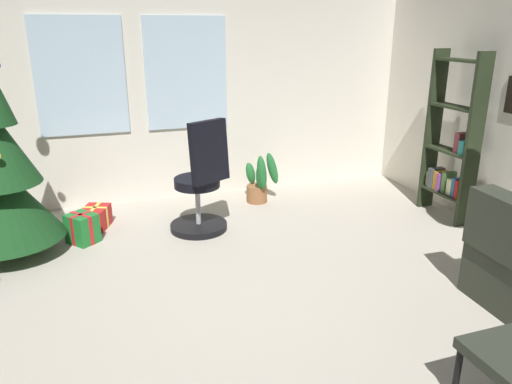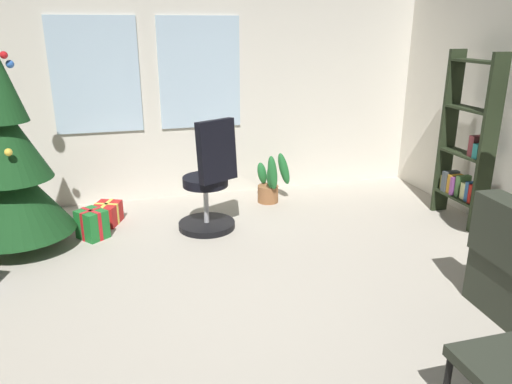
% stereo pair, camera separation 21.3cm
% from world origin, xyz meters
% --- Properties ---
extents(ground_plane, '(5.50, 5.74, 0.10)m').
position_xyz_m(ground_plane, '(0.00, 0.00, -0.05)').
color(ground_plane, '#B0A89A').
extents(wall_back_with_windows, '(5.50, 0.12, 2.58)m').
position_xyz_m(wall_back_with_windows, '(-0.02, 2.92, 1.30)').
color(wall_back_with_windows, silver).
rests_on(wall_back_with_windows, ground_plane).
extents(gift_box_red, '(0.33, 0.36, 0.22)m').
position_xyz_m(gift_box_red, '(-0.97, 2.23, 0.11)').
color(gift_box_red, red).
rests_on(gift_box_red, ground_plane).
extents(gift_box_green, '(0.32, 0.33, 0.28)m').
position_xyz_m(gift_box_green, '(-1.10, 1.89, 0.14)').
color(gift_box_green, '#1E722D').
rests_on(gift_box_green, ground_plane).
extents(office_chair, '(0.57, 0.59, 1.11)m').
position_xyz_m(office_chair, '(0.02, 1.79, 0.44)').
color(office_chair, black).
rests_on(office_chair, ground_plane).
extents(bookshelf, '(0.18, 0.64, 1.70)m').
position_xyz_m(bookshelf, '(2.53, 1.36, 0.74)').
color(bookshelf, black).
rests_on(bookshelf, ground_plane).
extents(potted_plant, '(0.41, 0.38, 0.59)m').
position_xyz_m(potted_plant, '(0.83, 2.38, 0.24)').
color(potted_plant, brown).
rests_on(potted_plant, ground_plane).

